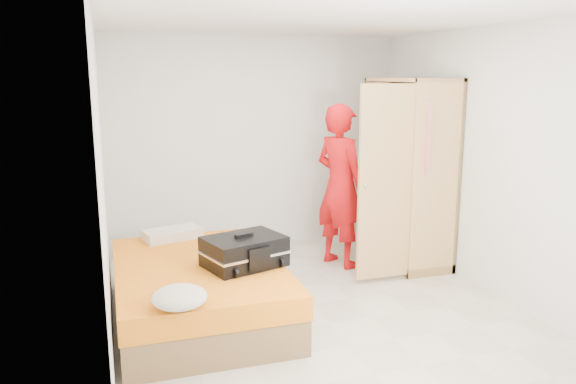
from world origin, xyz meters
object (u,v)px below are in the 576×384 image
object	(u,v)px
person	(340,186)
suitcase	(244,251)
bed	(199,290)
wardrobe	(406,177)
round_cushion	(180,297)

from	to	relation	value
person	suitcase	distance (m)	1.80
bed	wardrobe	size ratio (longest dim) A/B	0.96
bed	suitcase	world-z (taller)	suitcase
round_cushion	wardrobe	bearing A→B (deg)	31.74
person	wardrobe	bearing A→B (deg)	-124.48
bed	person	size ratio (longest dim) A/B	1.10
bed	person	distance (m)	2.10
wardrobe	person	distance (m)	0.76
suitcase	round_cushion	distance (m)	0.98
person	round_cushion	distance (m)	2.77
person	suitcase	size ratio (longest dim) A/B	2.33
wardrobe	round_cushion	world-z (taller)	wardrobe
wardrobe	person	xyz separation A→B (m)	(-0.75, 0.14, -0.08)
bed	person	bearing A→B (deg)	28.52
bed	wardrobe	world-z (taller)	wardrobe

